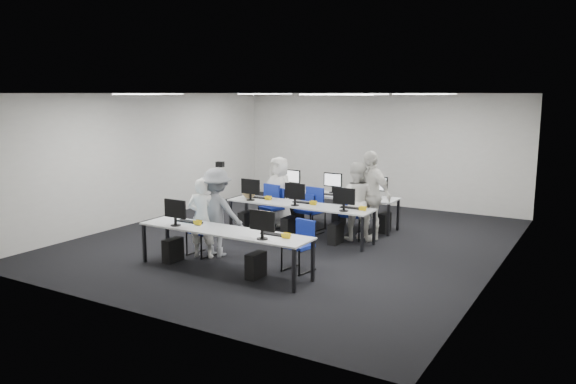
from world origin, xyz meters
The scene contains 23 objects.
room centered at (0.00, 0.00, 1.50)m, with size 9.00×9.02×3.00m.
ceiling_panels centered at (0.00, 0.00, 2.98)m, with size 5.20×4.60×0.02m.
desk_front centered at (0.00, -2.40, 0.68)m, with size 3.20×0.70×0.73m.
desk_mid centered at (0.00, 0.20, 0.68)m, with size 3.20×0.70×0.73m.
desk_back centered at (0.00, 1.60, 0.68)m, with size 3.20×0.70×0.73m.
equipment_front centered at (-0.19, -2.42, 0.36)m, with size 2.51×0.41×1.19m.
equipment_mid centered at (-0.19, 0.18, 0.36)m, with size 2.91×0.41×1.19m.
equipment_back centered at (0.19, 1.62, 0.36)m, with size 2.91×0.41×1.19m.
chair_0 centered at (-0.94, -1.79, 0.29)m, with size 0.51×0.54×0.91m.
chair_1 centered at (1.08, -1.72, 0.27)m, with size 0.50×0.53×0.87m.
chair_2 centered at (-1.00, 0.71, 0.28)m, with size 0.57×0.59×0.89m.
chair_3 centered at (-0.01, 0.66, 0.31)m, with size 0.55×0.59×0.99m.
chair_4 centered at (0.96, 0.79, 0.31)m, with size 0.53×0.57×0.99m.
chair_5 centered at (-1.02, 0.99, 0.31)m, with size 0.55×0.59×0.97m.
chair_6 centered at (-0.11, 1.01, 0.26)m, with size 0.48×0.51×0.82m.
chair_7 centered at (0.94, 1.01, 0.28)m, with size 0.46×0.50×0.89m.
handbag centered at (-1.27, 0.19, 0.89)m, with size 0.38×0.24×0.31m, color tan.
student_0 centered at (-0.86, -1.91, 0.74)m, with size 0.54×0.35×1.48m, color white.
student_1 centered at (1.06, 0.67, 0.81)m, with size 0.79×0.61×1.62m, color white.
student_2 centered at (-1.00, 1.04, 0.79)m, with size 0.77×0.50×1.58m, color white.
student_3 centered at (1.27, 0.91, 0.92)m, with size 1.08×0.45×1.85m, color white.
photographer centered at (-0.69, -1.70, 0.82)m, with size 1.06×0.61×1.65m, color gray.
dslr_camera centered at (-0.72, -1.52, 1.70)m, with size 0.14×0.18×0.10m, color black.
Camera 1 is at (5.62, -9.76, 3.00)m, focal length 35.00 mm.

